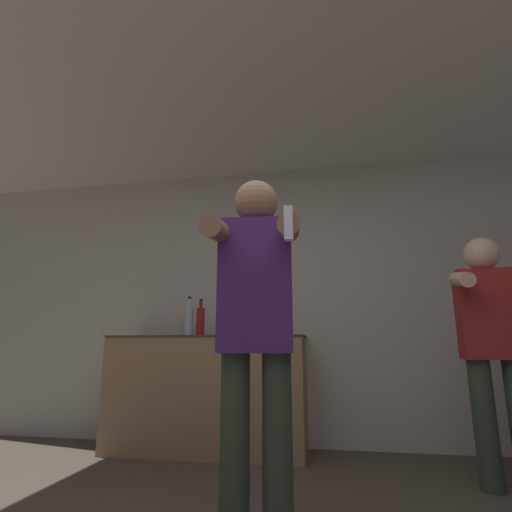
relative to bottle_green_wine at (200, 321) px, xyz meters
name	(u,v)px	position (x,y,z in m)	size (l,w,h in m)	color
wall_back	(292,300)	(0.77, 0.34, 0.21)	(7.00, 0.06, 2.55)	beige
ceiling_slab	(270,86)	(0.77, -1.01, 1.51)	(7.00, 3.16, 0.05)	silver
counter	(208,392)	(0.07, 0.03, -0.60)	(1.67, 0.59, 0.94)	#997551
bottle_green_wine	(200,321)	(0.00, 0.00, 0.00)	(0.07, 0.07, 0.32)	maroon
bottle_dark_rum	(269,325)	(0.61, 0.00, -0.05)	(0.06, 0.06, 0.24)	#194723
bottle_brown_liquor	(189,320)	(-0.11, 0.00, 0.01)	(0.08, 0.08, 0.35)	silver
person_woman_foreground	(256,322)	(0.77, -1.57, -0.12)	(0.44, 0.45, 1.64)	#38422D
person_man_side	(493,338)	(2.13, -0.55, -0.17)	(0.46, 0.44, 1.56)	#38422D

